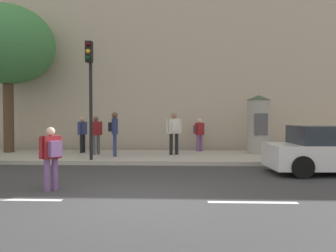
{
  "coord_description": "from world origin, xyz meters",
  "views": [
    {
      "loc": [
        0.99,
        -6.8,
        1.73
      ],
      "look_at": [
        0.61,
        2.0,
        1.48
      ],
      "focal_mm": 36.09,
      "sensor_mm": 36.0,
      "label": 1
    }
  ],
  "objects": [
    {
      "name": "pedestrian_in_light_jacket",
      "position": [
        -2.06,
        0.89,
        0.87
      ],
      "size": [
        0.51,
        0.51,
        1.49
      ],
      "color": "#724C84",
      "rests_on": "ground_plane"
    },
    {
      "name": "ground_plane",
      "position": [
        0.0,
        0.0,
        0.0
      ],
      "size": [
        80.0,
        80.0,
        0.0
      ],
      "primitive_type": "plane",
      "color": "#38383A"
    },
    {
      "name": "building_backdrop",
      "position": [
        0.0,
        12.0,
        5.37
      ],
      "size": [
        36.0,
        5.0,
        10.73
      ],
      "primitive_type": "cube",
      "color": "#B7A893",
      "rests_on": "ground_plane"
    },
    {
      "name": "pedestrian_tallest",
      "position": [
        -3.39,
        7.74,
        1.07
      ],
      "size": [
        0.3,
        0.63,
        1.57
      ],
      "color": "black",
      "rests_on": "sidewalk_curb"
    },
    {
      "name": "pedestrian_in_dark_shirt",
      "position": [
        -2.62,
        7.08,
        1.08
      ],
      "size": [
        0.47,
        0.5,
        1.59
      ],
      "color": "#4C4C51",
      "rests_on": "sidewalk_curb"
    },
    {
      "name": "pedestrian_with_backpack",
      "position": [
        -1.73,
        6.5,
        1.21
      ],
      "size": [
        0.45,
        0.66,
        1.76
      ],
      "color": "navy",
      "rests_on": "sidewalk_curb"
    },
    {
      "name": "pedestrian_with_bag",
      "position": [
        0.63,
        7.12,
        1.19
      ],
      "size": [
        0.63,
        0.47,
        1.73
      ],
      "color": "black",
      "rests_on": "sidewalk_curb"
    },
    {
      "name": "pedestrian_in_red_top",
      "position": [
        1.74,
        8.58,
        1.03
      ],
      "size": [
        0.51,
        0.51,
        1.5
      ],
      "color": "#724C84",
      "rests_on": "sidewalk_curb"
    },
    {
      "name": "lane_markings",
      "position": [
        -0.0,
        0.0,
        0.0
      ],
      "size": [
        25.8,
        0.16,
        0.01
      ],
      "color": "silver",
      "rests_on": "ground_plane"
    },
    {
      "name": "sidewalk_curb",
      "position": [
        0.0,
        7.0,
        0.07
      ],
      "size": [
        36.0,
        4.0,
        0.15
      ],
      "primitive_type": "cube",
      "color": "#B2ADA3",
      "rests_on": "ground_plane"
    },
    {
      "name": "traffic_light",
      "position": [
        -2.35,
        5.24,
        3.02
      ],
      "size": [
        0.24,
        0.45,
        4.27
      ],
      "color": "black",
      "rests_on": "sidewalk_curb"
    },
    {
      "name": "street_tree",
      "position": [
        -6.71,
        7.79,
        4.86
      ],
      "size": [
        4.05,
        4.05,
        6.47
      ],
      "color": "#4C3826",
      "rests_on": "sidewalk_curb"
    },
    {
      "name": "poster_column",
      "position": [
        4.25,
        7.84,
        1.42
      ],
      "size": [
        1.04,
        1.04,
        2.49
      ],
      "color": "#9E9B93",
      "rests_on": "sidewalk_curb"
    }
  ]
}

